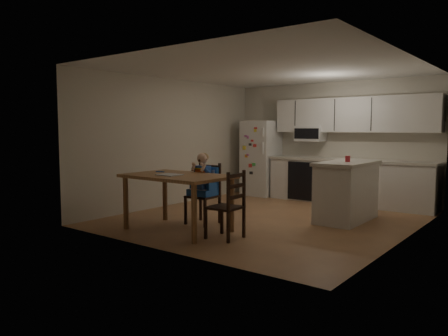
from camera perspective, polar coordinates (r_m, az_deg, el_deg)
room at (r=7.79m, az=7.77°, el=3.10°), size 4.52×5.01×2.51m
refrigerator at (r=10.04m, az=4.86°, el=1.30°), size 0.72×0.70×1.70m
kitchen_run at (r=9.18m, az=15.98°, el=0.93°), size 3.37×0.62×2.15m
kitchen_island at (r=7.50m, az=15.72°, el=-2.91°), size 0.70×1.33×0.98m
red_cup at (r=7.39m, az=15.85°, el=1.16°), size 0.08×0.08×0.10m
dining_table at (r=6.53m, az=-6.07°, el=-1.87°), size 1.57×1.01×0.84m
napkin at (r=6.48m, az=-7.12°, el=-0.87°), size 0.33×0.28×0.01m
toddler_spoon at (r=6.95m, az=-8.44°, el=-0.47°), size 0.12×0.06×0.02m
chair_booster at (r=6.99m, az=-2.57°, el=-1.69°), size 0.45×0.45×1.14m
chair_side at (r=5.99m, az=0.86°, el=-4.31°), size 0.44×0.44×0.95m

